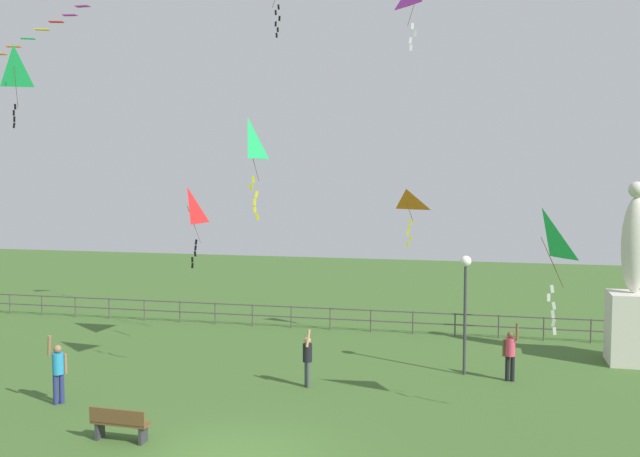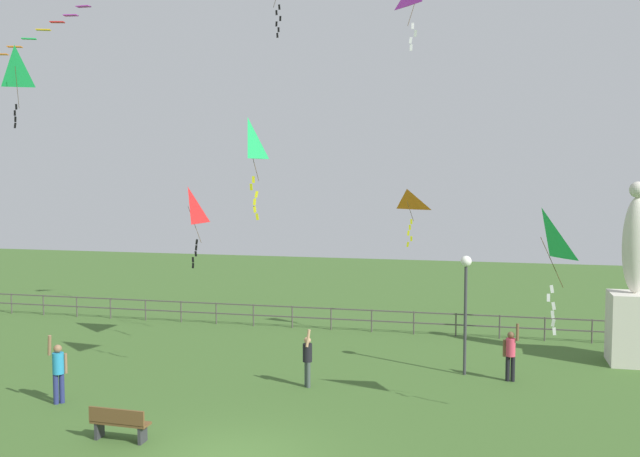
% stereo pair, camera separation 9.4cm
% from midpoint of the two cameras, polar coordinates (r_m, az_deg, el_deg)
% --- Properties ---
extents(statue_monument, '(1.61, 1.61, 6.32)m').
position_cam_midpoint_polar(statue_monument, '(26.87, 23.77, -5.61)').
color(statue_monument, beige).
rests_on(statue_monument, ground_plane).
extents(lamppost, '(0.36, 0.36, 3.93)m').
position_cam_midpoint_polar(lamppost, '(23.59, 11.50, -4.64)').
color(lamppost, '#38383D').
rests_on(lamppost, ground_plane).
extents(park_bench, '(1.52, 0.47, 0.85)m').
position_cam_midpoint_polar(park_bench, '(18.66, -15.95, -14.81)').
color(park_bench, brown).
rests_on(park_bench, ground_plane).
extents(person_0, '(0.45, 0.44, 2.01)m').
position_cam_midpoint_polar(person_0, '(21.92, -20.43, -10.55)').
color(person_0, navy).
rests_on(person_0, ground_plane).
extents(person_2, '(0.48, 0.30, 1.87)m').
position_cam_midpoint_polar(person_2, '(23.56, 14.93, -9.56)').
color(person_2, black).
rests_on(person_2, ground_plane).
extents(person_3, '(0.31, 0.47, 1.84)m').
position_cam_midpoint_polar(person_3, '(22.19, -1.15, -10.33)').
color(person_3, '#3F4C47').
rests_on(person_3, ground_plane).
extents(kite_1, '(1.15, 1.08, 3.21)m').
position_cam_midpoint_polar(kite_1, '(18.76, 17.28, -1.03)').
color(kite_1, '#1EB759').
extents(kite_2, '(0.83, 1.14, 3.00)m').
position_cam_midpoint_polar(kite_2, '(26.73, -10.69, 1.62)').
color(kite_2, red).
extents(kite_5, '(1.26, 1.00, 2.20)m').
position_cam_midpoint_polar(kite_5, '(27.37, 6.86, 2.08)').
color(kite_5, orange).
extents(kite_6, '(0.99, 0.95, 2.85)m').
position_cam_midpoint_polar(kite_6, '(27.66, -23.47, 11.71)').
color(kite_6, '#1EB759').
extents(kite_8, '(0.68, 0.86, 3.02)m').
position_cam_midpoint_polar(kite_8, '(21.15, -5.91, 6.82)').
color(kite_8, '#1EB759').
extents(waterfront_railing, '(36.06, 0.06, 0.95)m').
position_cam_midpoint_polar(waterfront_railing, '(30.12, 1.34, -7.00)').
color(waterfront_railing, '#4C4742').
rests_on(waterfront_railing, ground_plane).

